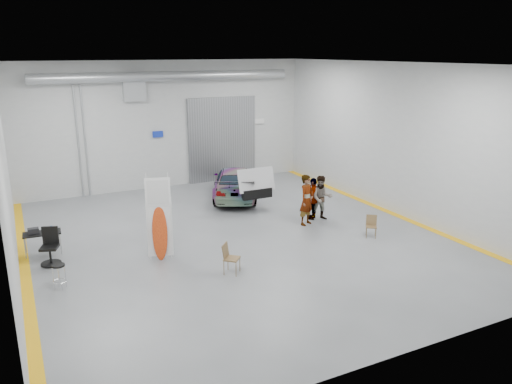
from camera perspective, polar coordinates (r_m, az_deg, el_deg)
name	(u,v)px	position (r m, az deg, el deg)	size (l,w,h in m)	color
ground	(237,238)	(17.74, -2.21, -5.32)	(16.00, 16.00, 0.00)	slate
room_shell	(217,116)	(18.83, -4.48, 8.70)	(14.02, 16.18, 6.01)	#B7B9BB
sedan_car	(235,182)	(22.48, -2.42, 1.10)	(1.93, 4.74, 1.37)	white
person_a	(307,200)	(18.94, 5.82, -0.90)	(0.71, 0.47, 1.95)	#856348
person_b	(321,198)	(19.58, 7.49, -0.67)	(0.86, 0.66, 1.77)	slate
person_c	(313,198)	(19.65, 6.56, -0.73)	(0.97, 0.40, 1.67)	#A15235
surfboard_display	(162,225)	(15.93, -10.73, -3.71)	(0.77, 0.39, 2.83)	white
folding_chair_near	(232,264)	(15.00, -2.79, -8.23)	(0.60, 0.69, 0.92)	brown
folding_chair_far	(371,231)	(18.24, 12.99, -4.32)	(0.51, 0.56, 0.78)	brown
shop_stool	(60,277)	(15.06, -21.54, -9.00)	(0.37, 0.37, 0.73)	black
work_table	(40,233)	(17.62, -23.49, -4.31)	(1.19, 0.64, 0.95)	#9CA0A5
office_chair	(49,249)	(16.78, -22.54, -6.00)	(0.65, 0.68, 1.15)	black
trunk_lid	(256,178)	(20.45, -0.02, 1.67)	(1.60, 0.97, 0.04)	silver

